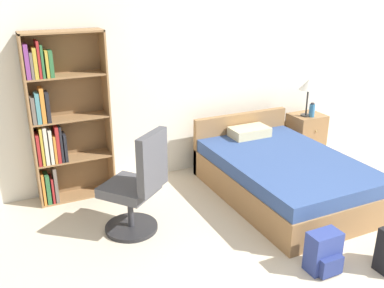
{
  "coord_description": "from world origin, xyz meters",
  "views": [
    {
      "loc": [
        -2.38,
        -1.64,
        2.4
      ],
      "look_at": [
        -0.66,
        1.98,
        0.86
      ],
      "focal_mm": 40.0,
      "sensor_mm": 36.0,
      "label": 1
    }
  ],
  "objects_px": {
    "water_bottle": "(312,110)",
    "bookshelf": "(59,121)",
    "bed": "(281,174)",
    "nightstand": "(305,135)",
    "office_chair": "(138,188)",
    "backpack_blue": "(324,253)",
    "table_lamp": "(309,86)"
  },
  "relations": [
    {
      "from": "water_bottle",
      "to": "backpack_blue",
      "type": "xyz_separation_m",
      "value": [
        -1.57,
        -2.1,
        -0.53
      ]
    },
    {
      "from": "bed",
      "to": "backpack_blue",
      "type": "bearing_deg",
      "value": -111.4
    },
    {
      "from": "bed",
      "to": "water_bottle",
      "type": "height_order",
      "value": "water_bottle"
    },
    {
      "from": "bed",
      "to": "water_bottle",
      "type": "distance_m",
      "value": 1.37
    },
    {
      "from": "office_chair",
      "to": "backpack_blue",
      "type": "height_order",
      "value": "office_chair"
    },
    {
      "from": "table_lamp",
      "to": "water_bottle",
      "type": "xyz_separation_m",
      "value": [
        0.05,
        -0.06,
        -0.34
      ]
    },
    {
      "from": "bookshelf",
      "to": "bed",
      "type": "distance_m",
      "value": 2.61
    },
    {
      "from": "office_chair",
      "to": "bed",
      "type": "bearing_deg",
      "value": 1.87
    },
    {
      "from": "office_chair",
      "to": "water_bottle",
      "type": "distance_m",
      "value": 2.95
    },
    {
      "from": "table_lamp",
      "to": "backpack_blue",
      "type": "distance_m",
      "value": 2.78
    },
    {
      "from": "nightstand",
      "to": "water_bottle",
      "type": "xyz_separation_m",
      "value": [
        -0.02,
        -0.1,
        0.4
      ]
    },
    {
      "from": "nightstand",
      "to": "table_lamp",
      "type": "bearing_deg",
      "value": -150.17
    },
    {
      "from": "nightstand",
      "to": "water_bottle",
      "type": "bearing_deg",
      "value": -100.17
    },
    {
      "from": "bookshelf",
      "to": "backpack_blue",
      "type": "xyz_separation_m",
      "value": [
        1.79,
        -2.35,
        -0.78
      ]
    },
    {
      "from": "water_bottle",
      "to": "bed",
      "type": "bearing_deg",
      "value": -143.98
    },
    {
      "from": "office_chair",
      "to": "nightstand",
      "type": "height_order",
      "value": "office_chair"
    },
    {
      "from": "bed",
      "to": "nightstand",
      "type": "bearing_deg",
      "value": 38.96
    },
    {
      "from": "table_lamp",
      "to": "water_bottle",
      "type": "bearing_deg",
      "value": -51.9
    },
    {
      "from": "bookshelf",
      "to": "water_bottle",
      "type": "relative_size",
      "value": 9.64
    },
    {
      "from": "water_bottle",
      "to": "office_chair",
      "type": "bearing_deg",
      "value": -163.85
    },
    {
      "from": "bookshelf",
      "to": "backpack_blue",
      "type": "distance_m",
      "value": 3.05
    },
    {
      "from": "bed",
      "to": "water_bottle",
      "type": "xyz_separation_m",
      "value": [
        1.04,
        0.76,
        0.45
      ]
    },
    {
      "from": "bookshelf",
      "to": "nightstand",
      "type": "height_order",
      "value": "bookshelf"
    },
    {
      "from": "bookshelf",
      "to": "table_lamp",
      "type": "distance_m",
      "value": 3.31
    },
    {
      "from": "bed",
      "to": "office_chair",
      "type": "bearing_deg",
      "value": -178.13
    },
    {
      "from": "bed",
      "to": "nightstand",
      "type": "height_order",
      "value": "bed"
    },
    {
      "from": "office_chair",
      "to": "water_bottle",
      "type": "height_order",
      "value": "office_chair"
    },
    {
      "from": "office_chair",
      "to": "water_bottle",
      "type": "xyz_separation_m",
      "value": [
        2.82,
        0.82,
        0.22
      ]
    },
    {
      "from": "bookshelf",
      "to": "nightstand",
      "type": "relative_size",
      "value": 3.1
    },
    {
      "from": "table_lamp",
      "to": "bed",
      "type": "bearing_deg",
      "value": -140.5
    },
    {
      "from": "office_chair",
      "to": "backpack_blue",
      "type": "distance_m",
      "value": 1.82
    },
    {
      "from": "water_bottle",
      "to": "bookshelf",
      "type": "bearing_deg",
      "value": 175.86
    }
  ]
}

